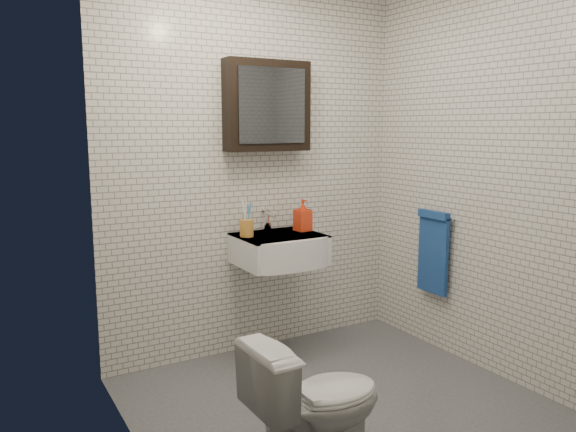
# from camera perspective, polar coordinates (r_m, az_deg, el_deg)

# --- Properties ---
(ground) EXTENTS (2.20, 2.00, 0.01)m
(ground) POSITION_cam_1_polar(r_m,az_deg,el_deg) (3.38, 5.06, -18.42)
(ground) COLOR #46484D
(ground) RESTS_ON ground
(room_shell) EXTENTS (2.22, 2.02, 2.51)m
(room_shell) POSITION_cam_1_polar(r_m,az_deg,el_deg) (3.00, 5.45, 7.17)
(room_shell) COLOR silver
(room_shell) RESTS_ON ground
(washbasin) EXTENTS (0.55, 0.50, 0.20)m
(washbasin) POSITION_cam_1_polar(r_m,az_deg,el_deg) (3.74, -0.64, -3.41)
(washbasin) COLOR white
(washbasin) RESTS_ON room_shell
(faucet) EXTENTS (0.06, 0.20, 0.15)m
(faucet) POSITION_cam_1_polar(r_m,az_deg,el_deg) (3.87, -2.07, -0.53)
(faucet) COLOR silver
(faucet) RESTS_ON washbasin
(mirror_cabinet) EXTENTS (0.60, 0.15, 0.60)m
(mirror_cabinet) POSITION_cam_1_polar(r_m,az_deg,el_deg) (3.82, -2.11, 11.11)
(mirror_cabinet) COLOR black
(mirror_cabinet) RESTS_ON room_shell
(towel_rail) EXTENTS (0.09, 0.30, 0.58)m
(towel_rail) POSITION_cam_1_polar(r_m,az_deg,el_deg) (4.03, 14.54, -3.23)
(towel_rail) COLOR silver
(towel_rail) RESTS_ON room_shell
(toothbrush_cup) EXTENTS (0.12, 0.12, 0.25)m
(toothbrush_cup) POSITION_cam_1_polar(r_m,az_deg,el_deg) (3.68, -4.23, -1.13)
(toothbrush_cup) COLOR #C28030
(toothbrush_cup) RESTS_ON washbasin
(soap_bottle) EXTENTS (0.11, 0.11, 0.22)m
(soap_bottle) POSITION_cam_1_polar(r_m,az_deg,el_deg) (3.87, 1.51, 0.09)
(soap_bottle) COLOR #FF5A1A
(soap_bottle) RESTS_ON washbasin
(toilet) EXTENTS (0.65, 0.38, 0.65)m
(toilet) POSITION_cam_1_polar(r_m,az_deg,el_deg) (2.68, 2.85, -18.44)
(toilet) COLOR silver
(toilet) RESTS_ON ground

